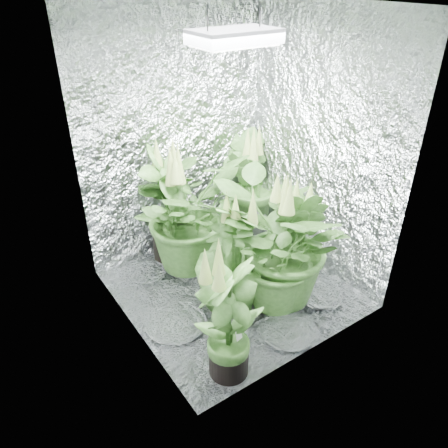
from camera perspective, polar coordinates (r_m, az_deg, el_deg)
ground at (r=3.45m, az=1.00°, el=-8.46°), size 1.60×1.60×0.00m
walls at (r=2.92m, az=1.18°, el=6.92°), size 1.62×1.62×2.00m
ceiling at (r=2.68m, az=1.43°, el=26.91°), size 1.60×1.60×0.01m
grow_lamp at (r=2.69m, az=1.38°, el=23.21°), size 0.50×0.30×0.22m
plant_a at (r=3.44m, az=-4.77°, el=1.46°), size 0.98×0.98×1.07m
plant_b at (r=3.56m, az=-7.32°, el=2.04°), size 0.68×0.68×1.07m
plant_c at (r=3.94m, az=3.04°, el=5.03°), size 0.68×0.68×1.03m
plant_d at (r=3.02m, az=0.77°, el=-4.23°), size 0.67×0.67×0.97m
plant_e at (r=3.04m, az=7.80°, el=-2.92°), size 0.99×0.99×1.07m
plant_f at (r=2.57m, az=0.65°, el=-12.46°), size 0.60×0.60×0.92m
plant_g at (r=3.27m, az=8.81°, el=-1.96°), size 0.64×0.64×0.94m
circulation_fan at (r=3.95m, az=4.34°, el=-0.20°), size 0.17×0.31×0.36m
plant_label at (r=2.66m, az=1.93°, el=-14.22°), size 0.05×0.03×0.07m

